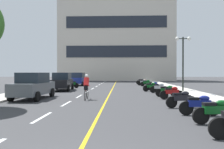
{
  "coord_description": "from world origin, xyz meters",
  "views": [
    {
      "loc": [
        1.19,
        -2.83,
        1.82
      ],
      "look_at": [
        0.21,
        21.82,
        1.6
      ],
      "focal_mm": 35.42,
      "sensor_mm": 36.0,
      "label": 1
    }
  ],
  "objects_px": {
    "parked_car_near": "(33,86)",
    "motorcycle_11": "(143,82)",
    "motorcycle_4": "(172,92)",
    "motorcycle_5": "(167,91)",
    "parked_car_far": "(78,79)",
    "cyclist_rider": "(86,86)",
    "motorcycle_7": "(151,86)",
    "motorcycle_1": "(216,111)",
    "motorcycle_6": "(159,88)",
    "motorcycle_10": "(147,83)",
    "motorcycle_9": "(72,84)",
    "parked_car_mid": "(62,81)",
    "motorcycle_8": "(154,86)",
    "motorcycle_13": "(142,81)",
    "motorcycle_2": "(200,104)",
    "motorcycle_3": "(182,99)",
    "street_lamp_mid": "(183,51)",
    "motorcycle_12": "(143,82)"
  },
  "relations": [
    {
      "from": "motorcycle_10",
      "to": "motorcycle_12",
      "type": "distance_m",
      "value": 3.54
    },
    {
      "from": "cyclist_rider",
      "to": "motorcycle_7",
      "type": "bearing_deg",
      "value": 51.41
    },
    {
      "from": "motorcycle_4",
      "to": "street_lamp_mid",
      "type": "bearing_deg",
      "value": 67.84
    },
    {
      "from": "motorcycle_3",
      "to": "cyclist_rider",
      "type": "distance_m",
      "value": 6.42
    },
    {
      "from": "motorcycle_6",
      "to": "parked_car_mid",
      "type": "bearing_deg",
      "value": 166.13
    },
    {
      "from": "motorcycle_2",
      "to": "motorcycle_10",
      "type": "bearing_deg",
      "value": 89.79
    },
    {
      "from": "cyclist_rider",
      "to": "motorcycle_1",
      "type": "bearing_deg",
      "value": -50.6
    },
    {
      "from": "motorcycle_1",
      "to": "motorcycle_8",
      "type": "relative_size",
      "value": 1.03
    },
    {
      "from": "motorcycle_9",
      "to": "parked_car_mid",
      "type": "bearing_deg",
      "value": -93.0
    },
    {
      "from": "motorcycle_5",
      "to": "motorcycle_6",
      "type": "distance_m",
      "value": 3.31
    },
    {
      "from": "parked_car_far",
      "to": "motorcycle_4",
      "type": "height_order",
      "value": "parked_car_far"
    },
    {
      "from": "parked_car_near",
      "to": "motorcycle_11",
      "type": "height_order",
      "value": "parked_car_near"
    },
    {
      "from": "parked_car_near",
      "to": "motorcycle_10",
      "type": "xyz_separation_m",
      "value": [
        9.48,
        14.28,
        -0.44
      ]
    },
    {
      "from": "motorcycle_9",
      "to": "motorcycle_13",
      "type": "height_order",
      "value": "same"
    },
    {
      "from": "parked_car_near",
      "to": "parked_car_far",
      "type": "relative_size",
      "value": 1.01
    },
    {
      "from": "parked_car_near",
      "to": "cyclist_rider",
      "type": "bearing_deg",
      "value": -2.88
    },
    {
      "from": "parked_car_far",
      "to": "motorcycle_6",
      "type": "height_order",
      "value": "parked_car_far"
    },
    {
      "from": "motorcycle_7",
      "to": "motorcycle_1",
      "type": "bearing_deg",
      "value": -88.25
    },
    {
      "from": "motorcycle_4",
      "to": "motorcycle_5",
      "type": "relative_size",
      "value": 1.0
    },
    {
      "from": "motorcycle_9",
      "to": "motorcycle_10",
      "type": "height_order",
      "value": "same"
    },
    {
      "from": "motorcycle_8",
      "to": "motorcycle_11",
      "type": "distance_m",
      "value": 8.3
    },
    {
      "from": "parked_car_far",
      "to": "motorcycle_13",
      "type": "xyz_separation_m",
      "value": [
        9.3,
        3.33,
        -0.44
      ]
    },
    {
      "from": "motorcycle_3",
      "to": "motorcycle_11",
      "type": "relative_size",
      "value": 0.99
    },
    {
      "from": "motorcycle_3",
      "to": "motorcycle_10",
      "type": "bearing_deg",
      "value": 89.14
    },
    {
      "from": "motorcycle_1",
      "to": "motorcycle_4",
      "type": "height_order",
      "value": "same"
    },
    {
      "from": "parked_car_mid",
      "to": "street_lamp_mid",
      "type": "bearing_deg",
      "value": -6.63
    },
    {
      "from": "parked_car_mid",
      "to": "motorcycle_3",
      "type": "relative_size",
      "value": 2.57
    },
    {
      "from": "parked_car_near",
      "to": "parked_car_far",
      "type": "bearing_deg",
      "value": 89.94
    },
    {
      "from": "parked_car_near",
      "to": "motorcycle_13",
      "type": "relative_size",
      "value": 2.49
    },
    {
      "from": "street_lamp_mid",
      "to": "parked_car_near",
      "type": "relative_size",
      "value": 1.19
    },
    {
      "from": "street_lamp_mid",
      "to": "motorcycle_7",
      "type": "distance_m",
      "value": 4.45
    },
    {
      "from": "motorcycle_7",
      "to": "motorcycle_13",
      "type": "height_order",
      "value": "same"
    },
    {
      "from": "parked_car_near",
      "to": "motorcycle_6",
      "type": "distance_m",
      "value": 10.71
    },
    {
      "from": "motorcycle_7",
      "to": "parked_car_mid",
      "type": "bearing_deg",
      "value": 175.05
    },
    {
      "from": "motorcycle_5",
      "to": "motorcycle_6",
      "type": "height_order",
      "value": "same"
    },
    {
      "from": "parked_car_near",
      "to": "motorcycle_6",
      "type": "xyz_separation_m",
      "value": [
        9.52,
        4.88,
        -0.44
      ]
    },
    {
      "from": "motorcycle_7",
      "to": "motorcycle_8",
      "type": "xyz_separation_m",
      "value": [
        0.48,
        1.63,
        0.0
      ]
    },
    {
      "from": "street_lamp_mid",
      "to": "motorcycle_2",
      "type": "bearing_deg",
      "value": -102.22
    },
    {
      "from": "motorcycle_1",
      "to": "motorcycle_12",
      "type": "xyz_separation_m",
      "value": [
        -0.0,
        24.95,
        0.0
      ]
    },
    {
      "from": "motorcycle_1",
      "to": "motorcycle_6",
      "type": "xyz_separation_m",
      "value": [
        0.08,
        12.01,
        0.0
      ]
    },
    {
      "from": "motorcycle_1",
      "to": "motorcycle_9",
      "type": "xyz_separation_m",
      "value": [
        -9.16,
        18.02,
        0.0
      ]
    },
    {
      "from": "motorcycle_6",
      "to": "motorcycle_7",
      "type": "height_order",
      "value": "same"
    },
    {
      "from": "motorcycle_13",
      "to": "parked_car_far",
      "type": "bearing_deg",
      "value": -160.32
    },
    {
      "from": "parked_car_mid",
      "to": "cyclist_rider",
      "type": "relative_size",
      "value": 2.44
    },
    {
      "from": "street_lamp_mid",
      "to": "cyclist_rider",
      "type": "height_order",
      "value": "street_lamp_mid"
    },
    {
      "from": "parked_car_near",
      "to": "motorcycle_3",
      "type": "distance_m",
      "value": 9.87
    },
    {
      "from": "motorcycle_6",
      "to": "motorcycle_4",
      "type": "bearing_deg",
      "value": -89.56
    },
    {
      "from": "motorcycle_5",
      "to": "motorcycle_10",
      "type": "bearing_deg",
      "value": 90.2
    },
    {
      "from": "motorcycle_6",
      "to": "motorcycle_11",
      "type": "xyz_separation_m",
      "value": [
        -0.25,
        11.48,
        0.0
      ]
    },
    {
      "from": "motorcycle_12",
      "to": "parked_car_far",
      "type": "bearing_deg",
      "value": -169.61
    }
  ]
}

